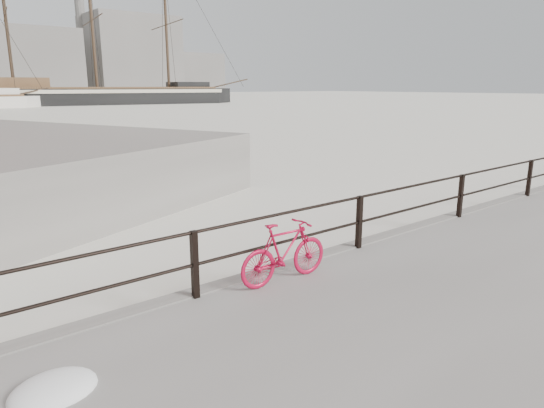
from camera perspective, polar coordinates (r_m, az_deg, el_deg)
ground at (r=12.24m, az=20.35°, el=-2.86°), size 400.00×400.00×0.00m
guardrail at (r=11.96m, az=21.30°, el=0.89°), size 28.00×0.10×1.00m
bicycle at (r=7.49m, az=1.48°, el=-5.64°), size 1.62×0.31×0.97m
barque_black at (r=92.67m, az=-19.71°, el=10.96°), size 59.38×27.95×32.49m
industrial_west at (r=149.07m, az=-28.19°, el=14.42°), size 32.00×18.00×18.00m
industrial_mid at (r=164.59m, az=-16.22°, el=16.30°), size 26.00×20.00×24.00m
industrial_east at (r=179.14m, az=-9.76°, el=14.79°), size 20.00×16.00×14.00m
smokestack at (r=165.44m, az=-21.57°, el=19.38°), size 2.80×2.80×44.00m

